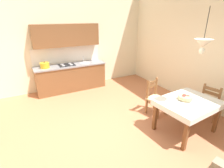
{
  "coord_description": "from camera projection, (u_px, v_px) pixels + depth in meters",
  "views": [
    {
      "loc": [
        -1.53,
        -2.89,
        2.44
      ],
      "look_at": [
        0.08,
        0.13,
        1.08
      ],
      "focal_mm": 27.7,
      "sensor_mm": 36.0,
      "label": 1
    }
  ],
  "objects": [
    {
      "name": "ground_plane",
      "position": [
        112.0,
        132.0,
        3.96
      ],
      "size": [
        6.26,
        6.74,
        0.1
      ],
      "primitive_type": "cube",
      "color": "#B7704C"
    },
    {
      "name": "wall_back",
      "position": [
        68.0,
        30.0,
        5.77
      ],
      "size": [
        6.26,
        0.12,
        3.99
      ],
      "primitive_type": "cube",
      "color": "beige",
      "rests_on": "ground_plane"
    },
    {
      "name": "wall_right",
      "position": [
        210.0,
        34.0,
        4.47
      ],
      "size": [
        0.12,
        6.74,
        3.99
      ],
      "primitive_type": "cube",
      "color": "beige",
      "rests_on": "ground_plane"
    },
    {
      "name": "kitchen_cabinetry",
      "position": [
        70.0,
        66.0,
        5.87
      ],
      "size": [
        2.34,
        0.63,
        2.2
      ],
      "color": "brown",
      "rests_on": "ground_plane"
    },
    {
      "name": "dining_table",
      "position": [
        188.0,
        106.0,
        3.72
      ],
      "size": [
        1.32,
        1.06,
        0.75
      ],
      "color": "brown",
      "rests_on": "ground_plane"
    },
    {
      "name": "dining_chair_kitchen_side",
      "position": [
        156.0,
        98.0,
        4.5
      ],
      "size": [
        0.51,
        0.51,
        0.93
      ],
      "color": "#D1BC89",
      "rests_on": "ground_plane"
    },
    {
      "name": "dining_chair_window_side",
      "position": [
        211.0,
        103.0,
        4.25
      ],
      "size": [
        0.5,
        0.5,
        0.93
      ],
      "color": "#D1BC89",
      "rests_on": "ground_plane"
    },
    {
      "name": "fruit_bowl",
      "position": [
        185.0,
        97.0,
        3.69
      ],
      "size": [
        0.3,
        0.3,
        0.12
      ],
      "color": "tan",
      "rests_on": "dining_table"
    },
    {
      "name": "pendant_lamp",
      "position": [
        203.0,
        44.0,
        3.11
      ],
      "size": [
        0.32,
        0.32,
        0.8
      ],
      "color": "black"
    }
  ]
}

